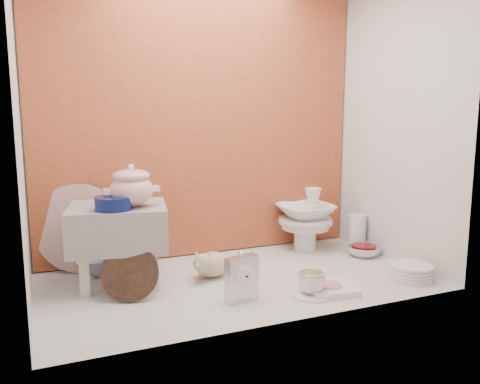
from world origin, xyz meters
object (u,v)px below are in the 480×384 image
(step_stool, at_px, (119,245))
(soup_tureen, at_px, (132,186))
(blue_white_vase, at_px, (101,246))
(plush_pig, at_px, (212,264))
(dinner_plate_stack, at_px, (412,272))
(porcelain_tower, at_px, (305,219))
(floral_platter, at_px, (79,228))
(mantel_clock, at_px, (242,276))
(gold_rim_teacup, at_px, (311,282))
(crystal_bowl, at_px, (364,251))

(step_stool, relative_size, soup_tureen, 1.84)
(step_stool, xyz_separation_m, blue_white_vase, (-0.06, 0.19, -0.05))
(step_stool, distance_m, plush_pig, 0.45)
(dinner_plate_stack, bearing_deg, porcelain_tower, 107.40)
(blue_white_vase, distance_m, plush_pig, 0.56)
(step_stool, distance_m, floral_platter, 0.30)
(floral_platter, height_order, mantel_clock, floral_platter)
(floral_platter, height_order, dinner_plate_stack, floral_platter)
(floral_platter, xyz_separation_m, mantel_clock, (0.59, -0.66, -0.11))
(gold_rim_teacup, bearing_deg, blue_white_vase, 140.38)
(gold_rim_teacup, bearing_deg, plush_pig, 128.90)
(crystal_bowl, distance_m, porcelain_tower, 0.37)
(plush_pig, bearing_deg, floral_platter, 134.56)
(plush_pig, height_order, crystal_bowl, plush_pig)
(mantel_clock, bearing_deg, blue_white_vase, 118.60)
(blue_white_vase, bearing_deg, soup_tureen, -65.53)
(plush_pig, bearing_deg, soup_tureen, 162.10)
(gold_rim_teacup, distance_m, porcelain_tower, 0.73)
(floral_platter, relative_size, crystal_bowl, 2.45)
(blue_white_vase, height_order, dinner_plate_stack, blue_white_vase)
(blue_white_vase, xyz_separation_m, crystal_bowl, (1.37, -0.27, -0.11))
(floral_platter, xyz_separation_m, porcelain_tower, (1.23, -0.09, -0.04))
(mantel_clock, bearing_deg, porcelain_tower, 30.25)
(step_stool, xyz_separation_m, floral_platter, (-0.15, 0.26, 0.04))
(soup_tureen, relative_size, porcelain_tower, 0.65)
(mantel_clock, bearing_deg, floral_platter, 120.33)
(soup_tureen, relative_size, floral_platter, 0.53)
(soup_tureen, height_order, blue_white_vase, soup_tureen)
(plush_pig, height_order, porcelain_tower, porcelain_tower)
(step_stool, xyz_separation_m, soup_tureen, (0.06, -0.06, 0.28))
(blue_white_vase, distance_m, crystal_bowl, 1.40)
(floral_platter, bearing_deg, dinner_plate_stack, -27.31)
(floral_platter, bearing_deg, plush_pig, -30.47)
(crystal_bowl, bearing_deg, gold_rim_teacup, -145.51)
(dinner_plate_stack, bearing_deg, step_stool, 159.37)
(blue_white_vase, bearing_deg, dinner_plate_stack, -26.61)
(soup_tureen, height_order, mantel_clock, soup_tureen)
(step_stool, height_order, soup_tureen, soup_tureen)
(gold_rim_teacup, bearing_deg, floral_platter, 140.69)
(soup_tureen, distance_m, crystal_bowl, 1.33)
(porcelain_tower, bearing_deg, crystal_bowl, -45.94)
(soup_tureen, relative_size, plush_pig, 1.03)
(soup_tureen, xyz_separation_m, floral_platter, (-0.21, 0.32, -0.25))
(gold_rim_teacup, xyz_separation_m, porcelain_tower, (0.34, 0.63, 0.12))
(blue_white_vase, distance_m, gold_rim_teacup, 1.04)
(blue_white_vase, relative_size, porcelain_tower, 0.77)
(step_stool, distance_m, dinner_plate_stack, 1.38)
(soup_tureen, xyz_separation_m, crystal_bowl, (1.26, -0.01, -0.44))
(floral_platter, relative_size, porcelain_tower, 1.23)
(floral_platter, bearing_deg, soup_tureen, -57.14)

